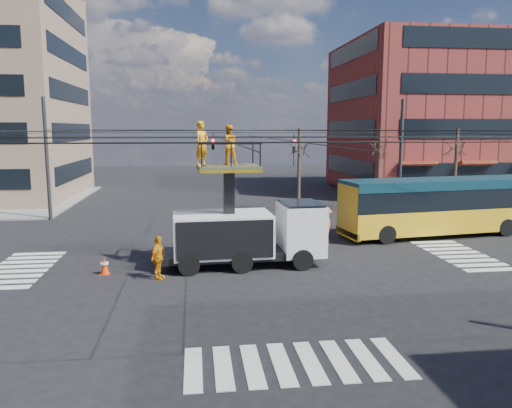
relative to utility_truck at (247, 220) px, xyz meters
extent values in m
plane|color=black|center=(0.25, 0.56, -2.04)|extent=(120.00, 120.00, 0.00)
cube|color=slate|center=(21.25, 21.56, -1.98)|extent=(18.00, 18.00, 0.12)
cube|color=black|center=(-12.75, 24.56, 0.29)|extent=(0.12, 13.60, 1.50)
cube|color=black|center=(-12.75, 24.56, 3.62)|extent=(0.12, 13.60, 1.50)
cube|color=black|center=(-12.75, 24.56, 6.96)|extent=(0.12, 13.60, 1.50)
cube|color=black|center=(-12.75, 24.56, 10.29)|extent=(0.12, 13.60, 1.50)
cube|color=black|center=(-12.75, 24.56, 13.62)|extent=(0.12, 13.60, 1.50)
cube|color=maroon|center=(22.25, 24.56, 4.96)|extent=(20.00, 16.00, 14.00)
cube|color=black|center=(22.25, 16.56, 0.41)|extent=(17.00, 0.12, 1.58)
cube|color=black|center=(12.25, 24.56, 0.41)|extent=(0.12, 13.60, 1.58)
cube|color=black|center=(22.25, 16.56, 3.91)|extent=(17.00, 0.12, 1.57)
cube|color=black|center=(12.25, 24.56, 3.91)|extent=(0.12, 13.60, 1.57)
cube|color=black|center=(22.25, 16.56, 7.41)|extent=(17.00, 0.12, 1.57)
cube|color=black|center=(12.25, 24.56, 7.41)|extent=(0.12, 13.60, 1.57)
cube|color=black|center=(22.25, 16.56, 10.91)|extent=(17.00, 0.12, 1.57)
cube|color=black|center=(12.25, 24.56, 10.91)|extent=(0.12, 13.60, 1.57)
cylinder|color=#2D2D30|center=(12.25, 12.56, 1.96)|extent=(0.24, 0.24, 8.00)
cylinder|color=#2D2D30|center=(-11.75, 12.56, 1.96)|extent=(0.24, 0.24, 8.00)
cylinder|color=black|center=(0.25, 12.56, 3.66)|extent=(24.00, 0.03, 0.03)
cylinder|color=black|center=(0.25, -11.44, 3.66)|extent=(24.00, 0.03, 0.03)
cylinder|color=black|center=(12.25, 0.56, 3.66)|extent=(0.03, 24.00, 0.03)
cylinder|color=black|center=(0.25, 0.56, 3.86)|extent=(24.02, 24.02, 0.03)
cylinder|color=black|center=(0.25, 0.56, 3.86)|extent=(24.02, 24.02, 0.03)
cylinder|color=black|center=(0.25, -0.64, 3.56)|extent=(24.00, 0.03, 0.03)
cylinder|color=black|center=(0.25, 1.76, 3.56)|extent=(24.00, 0.03, 0.03)
cylinder|color=black|center=(-0.95, 0.56, 3.46)|extent=(0.03, 24.00, 0.03)
cylinder|color=black|center=(1.45, 0.56, 3.46)|extent=(0.03, 24.00, 0.03)
imported|color=black|center=(2.75, 3.56, 3.06)|extent=(0.16, 0.20, 1.00)
imported|color=black|center=(-1.25, 5.56, 3.31)|extent=(0.26, 1.24, 0.50)
cylinder|color=#382B21|center=(5.25, 14.06, 0.96)|extent=(0.24, 0.24, 6.00)
cylinder|color=#382B21|center=(11.25, 14.06, 0.96)|extent=(0.24, 0.24, 6.00)
cylinder|color=#382B21|center=(17.25, 14.06, 0.96)|extent=(0.24, 0.24, 6.00)
cube|color=black|center=(-0.20, -0.01, -1.49)|extent=(7.09, 2.50, 0.30)
cube|color=silver|center=(2.40, 0.10, -0.49)|extent=(1.90, 2.47, 2.20)
cube|color=black|center=(2.40, 0.10, 0.31)|extent=(1.70, 2.37, 0.80)
cube|color=silver|center=(-1.09, -0.05, -0.59)|extent=(4.30, 2.68, 1.80)
cylinder|color=black|center=(2.25, -1.05, -1.59)|extent=(0.91, 0.39, 0.90)
cylinder|color=black|center=(2.15, 1.24, -1.59)|extent=(0.91, 0.39, 0.90)
cylinder|color=black|center=(-0.35, -1.17, -1.59)|extent=(0.91, 0.39, 0.90)
cylinder|color=black|center=(-0.44, 1.13, -1.59)|extent=(0.91, 0.39, 0.90)
cylinder|color=black|center=(-2.54, -1.26, -1.59)|extent=(0.91, 0.39, 0.90)
cylinder|color=black|center=(-2.64, 1.04, -1.59)|extent=(0.91, 0.39, 0.90)
cube|color=black|center=(-0.80, -0.03, 0.84)|extent=(0.47, 0.47, 2.96)
cube|color=#424429|center=(-0.80, -0.03, 2.32)|extent=(2.69, 2.21, 0.12)
cube|color=yellow|center=(-0.80, -0.03, 2.20)|extent=(2.69, 2.21, 0.12)
imported|color=#FF9F10|center=(-1.92, -0.57, 3.31)|extent=(0.79, 0.80, 1.86)
imported|color=#FF9F10|center=(-0.79, 0.22, 3.24)|extent=(0.91, 0.75, 1.72)
cube|color=yellow|center=(11.44, 4.88, -1.09)|extent=(11.68, 4.16, 1.30)
cube|color=black|center=(11.44, 4.88, 0.11)|extent=(11.67, 4.10, 1.10)
cube|color=#0D2D39|center=(11.44, 4.88, 0.91)|extent=(11.68, 4.16, 0.50)
cube|color=yellow|center=(5.88, 4.10, -0.44)|extent=(0.59, 2.48, 2.80)
cube|color=black|center=(5.83, 4.09, -1.59)|extent=(0.51, 2.60, 0.30)
cube|color=gold|center=(5.98, 4.11, 0.81)|extent=(0.32, 1.60, 0.35)
cylinder|color=black|center=(7.65, 3.15, -1.54)|extent=(1.03, 0.44, 1.00)
cylinder|color=black|center=(7.32, 5.49, -1.54)|extent=(1.03, 0.44, 1.00)
cylinder|color=black|center=(15.00, 4.18, -1.54)|extent=(1.03, 0.44, 1.00)
cylinder|color=black|center=(14.68, 6.52, -1.54)|extent=(1.03, 0.44, 1.00)
cone|color=red|center=(-6.01, -0.69, -1.68)|extent=(0.36, 0.36, 0.72)
imported|color=orange|center=(-3.75, -1.65, -1.16)|extent=(0.80, 1.12, 1.77)
imported|color=orange|center=(4.45, 3.59, -1.06)|extent=(0.74, 1.28, 1.97)
camera|label=1|loc=(-2.25, -21.28, 3.93)|focal=35.00mm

